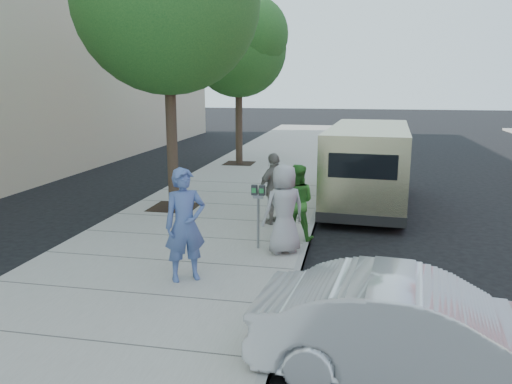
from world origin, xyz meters
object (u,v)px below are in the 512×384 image
Objects in this scene: tree_far at (240,44)px; parking_meter at (258,203)px; sedan at (419,332)px; person_green_shirt at (296,202)px; person_officer at (185,225)px; person_striped_polo at (274,189)px; person_gray_shirt at (284,209)px; van at (368,164)px.

tree_far is 5.05× the size of parking_meter.
sedan is 2.38× the size of person_green_shirt.
sedan is at bearing 113.51° from person_green_shirt.
person_striped_polo is (0.89, 3.69, -0.11)m from person_officer.
tree_far is 11.78m from person_gray_shirt.
person_officer is at bearing 25.83° from person_striped_polo.
person_officer reaches higher than person_striped_polo.
person_gray_shirt is (-1.66, -4.85, -0.16)m from van.
tree_far reaches higher than person_striped_polo.
person_green_shirt is at bearing -107.38° from van.
tree_far reaches higher than person_green_shirt.
van is 3.53× the size of person_gray_shirt.
van reaches higher than parking_meter.
person_gray_shirt reaches higher than person_striped_polo.
tree_far is 3.90× the size of person_striped_polo.
tree_far reaches higher than van.
sedan is (2.62, -3.92, -0.46)m from parking_meter.
person_striped_polo is at bearing 30.36° from sedan.
person_gray_shirt is (1.40, 1.68, -0.08)m from person_officer.
sedan is 6.35m from person_striped_polo.
van is at bearing 31.86° from person_officer.
van is at bearing 68.21° from parking_meter.
tree_far is 11.04m from person_green_shirt.
person_green_shirt is (3.45, -9.71, -3.94)m from tree_far.
tree_far is at bearing -69.59° from person_green_shirt.
tree_far is 15.95m from sedan.
person_green_shirt is at bearing -70.43° from tree_far.
parking_meter is (2.79, -10.48, -3.80)m from tree_far.
van reaches higher than person_gray_shirt.
person_officer is at bearing -112.32° from parking_meter.
person_striped_polo is (2.81, -8.61, -3.90)m from tree_far.
parking_meter is 5.19m from van.
person_gray_shirt reaches higher than sedan.
person_striped_polo is at bearing 43.46° from person_officer.
van is at bearing 8.99° from sedan.
parking_meter is 1.87m from person_striped_polo.
person_green_shirt is at bearing 26.34° from person_officer.
sedan is 4.09m from person_officer.
person_officer is 3.01m from person_green_shirt.
tree_far is 3.43× the size of person_officer.
person_officer is 3.80m from person_striped_polo.
person_green_shirt is at bearing 28.86° from sedan.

